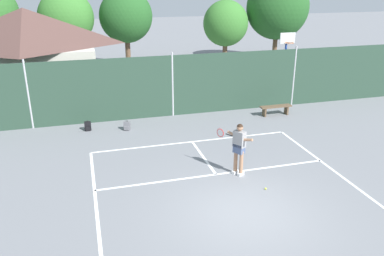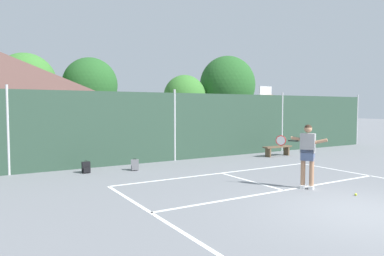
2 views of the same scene
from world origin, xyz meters
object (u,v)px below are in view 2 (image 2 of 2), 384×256
at_px(tennis_ball, 356,194).
at_px(backpack_black, 86,168).
at_px(basketball_hoop, 265,108).
at_px(courtside_bench, 277,149).
at_px(tennis_player, 307,150).
at_px(backpack_grey, 135,165).

height_order(tennis_ball, backpack_black, backpack_black).
bearing_deg(basketball_hoop, backpack_black, -165.72).
height_order(basketball_hoop, courtside_bench, basketball_hoop).
bearing_deg(backpack_black, tennis_player, -49.73).
relative_size(tennis_player, tennis_ball, 28.10).
bearing_deg(backpack_grey, backpack_black, 165.99).
xyz_separation_m(tennis_ball, backpack_grey, (-3.63, 6.54, 0.16)).
distance_m(tennis_ball, courtside_bench, 7.58).
bearing_deg(backpack_black, tennis_ball, -52.63).
bearing_deg(basketball_hoop, tennis_ball, -120.46).
distance_m(backpack_grey, courtside_bench, 7.32).
distance_m(backpack_black, backpack_grey, 1.74).
bearing_deg(tennis_player, tennis_ball, -69.20).
bearing_deg(courtside_bench, backpack_black, 177.81).
xyz_separation_m(tennis_player, backpack_grey, (-3.16, 5.30, -0.92)).
xyz_separation_m(tennis_player, tennis_ball, (0.47, -1.24, -1.08)).
relative_size(tennis_ball, backpack_grey, 0.14).
bearing_deg(tennis_ball, tennis_player, 110.80).
height_order(tennis_ball, backpack_grey, backpack_grey).
relative_size(basketball_hoop, tennis_ball, 53.79).
distance_m(tennis_player, backpack_black, 7.55).
height_order(basketball_hoop, tennis_ball, basketball_hoop).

